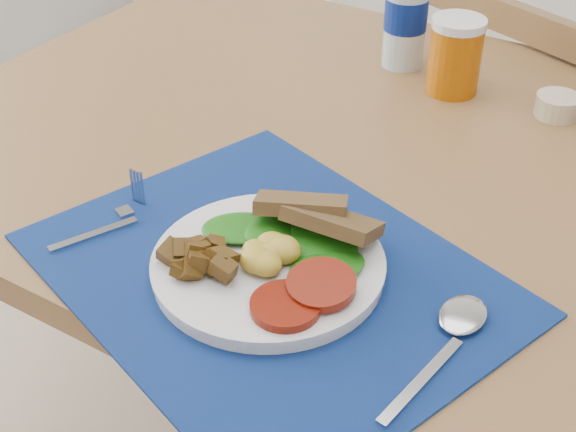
# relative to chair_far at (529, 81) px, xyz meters

# --- Properties ---
(table) EXTENTS (1.40, 0.90, 0.75)m
(table) POSITION_rel_chair_far_xyz_m (0.02, -0.59, 0.05)
(table) COLOR brown
(table) RESTS_ON ground
(chair_far) EXTENTS (0.59, 0.58, 1.24)m
(chair_far) POSITION_rel_chair_far_xyz_m (0.00, 0.00, 0.00)
(chair_far) COLOR brown
(chair_far) RESTS_ON ground
(placemat) EXTENTS (0.59, 0.52, 0.00)m
(placemat) POSITION_rel_chair_far_xyz_m (-0.02, -0.89, 0.13)
(placemat) COLOR black
(placemat) RESTS_ON table
(breakfast_plate) EXTENTS (0.25, 0.25, 0.06)m
(breakfast_plate) POSITION_rel_chair_far_xyz_m (-0.03, -0.89, 0.15)
(breakfast_plate) COLOR silver
(breakfast_plate) RESTS_ON placemat
(fork) EXTENTS (0.05, 0.15, 0.00)m
(fork) POSITION_rel_chair_far_xyz_m (-0.23, -0.90, 0.14)
(fork) COLOR #B2B5BA
(fork) RESTS_ON placemat
(spoon) EXTENTS (0.05, 0.20, 0.01)m
(spoon) POSITION_rel_chair_far_xyz_m (0.18, -0.88, 0.14)
(spoon) COLOR #B2B5BA
(spoon) RESTS_ON placemat
(water_bottle) EXTENTS (0.07, 0.07, 0.23)m
(water_bottle) POSITION_rel_chair_far_xyz_m (-0.13, -0.33, 0.23)
(water_bottle) COLOR #ADBFCC
(water_bottle) RESTS_ON table
(juice_glass) EXTENTS (0.08, 0.08, 0.11)m
(juice_glass) POSITION_rel_chair_far_xyz_m (-0.03, -0.37, 0.19)
(juice_glass) COLOR #AA5004
(juice_glass) RESTS_ON table
(ramekin) EXTENTS (0.06, 0.06, 0.03)m
(ramekin) POSITION_rel_chair_far_xyz_m (0.13, -0.37, 0.15)
(ramekin) COLOR #C5B490
(ramekin) RESTS_ON table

